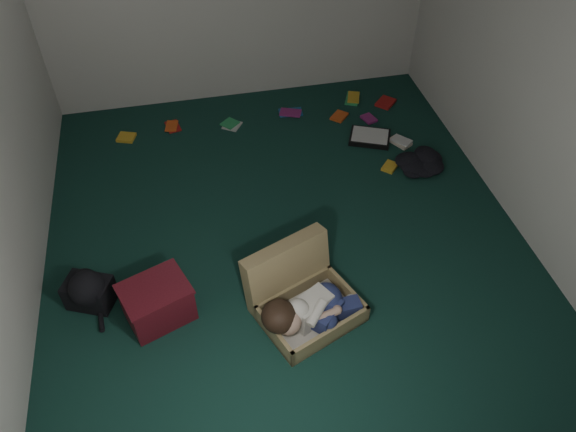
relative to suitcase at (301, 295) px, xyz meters
name	(u,v)px	position (x,y,z in m)	size (l,w,h in m)	color
floor	(284,233)	(0.04, 0.79, -0.15)	(4.50, 4.50, 0.00)	#12352D
wall_front	(393,398)	(0.04, -1.46, 1.15)	(4.50, 4.50, 0.00)	silver
wall_right	(542,74)	(2.04, 0.79, 1.15)	(4.50, 4.50, 0.00)	silver
suitcase	(301,295)	(0.00, 0.00, 0.00)	(0.91, 0.90, 0.52)	tan
person	(310,310)	(0.02, -0.18, 0.04)	(0.78, 0.41, 0.32)	silver
maroon_bin	(157,302)	(-1.05, 0.15, 0.01)	(0.58, 0.52, 0.33)	#58111B
backpack	(89,292)	(-1.56, 0.39, -0.03)	(0.42, 0.34, 0.25)	black
clothing_pile	(420,165)	(1.50, 1.33, -0.09)	(0.39, 0.32, 0.12)	black
paper_tray	(370,137)	(1.18, 1.91, -0.13)	(0.49, 0.44, 0.06)	black
book_scatter	(306,124)	(0.60, 2.30, -0.14)	(3.06, 1.43, 0.02)	gold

